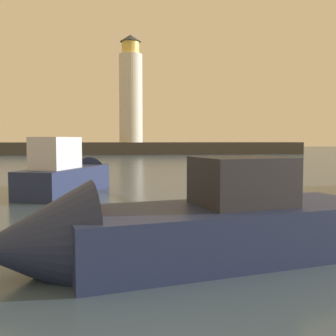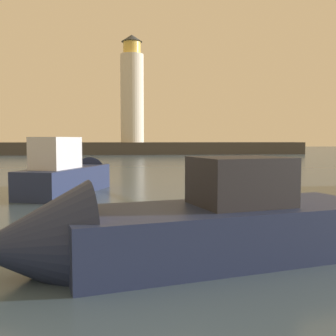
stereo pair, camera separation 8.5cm
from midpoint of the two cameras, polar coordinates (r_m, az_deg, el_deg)
ground_plane at (r=37.93m, az=-5.86°, el=-0.08°), size 220.00×220.00×0.00m
breakwater at (r=73.83m, az=-6.41°, el=2.71°), size 65.08×6.24×2.15m
lighthouse at (r=74.32m, az=-5.21°, el=10.46°), size 4.09×4.09×18.86m
motorboat_1 at (r=21.49m, az=-13.22°, el=-0.79°), size 4.56×8.09×3.04m
motorboat_3 at (r=8.88m, az=-0.35°, el=-8.70°), size 9.22×4.49×2.84m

